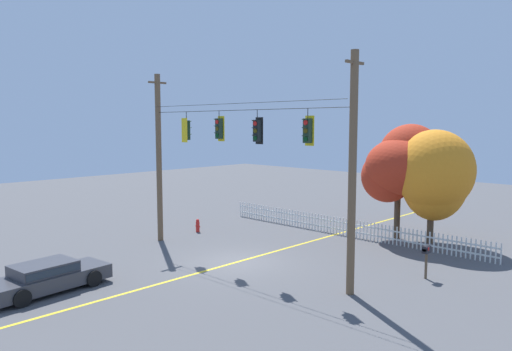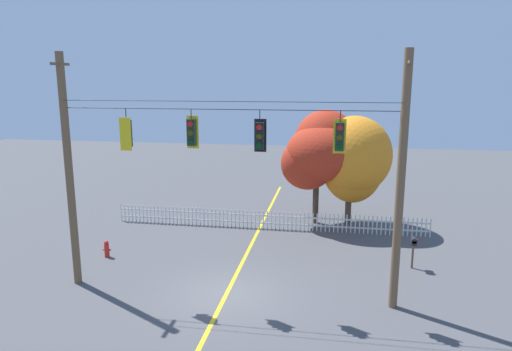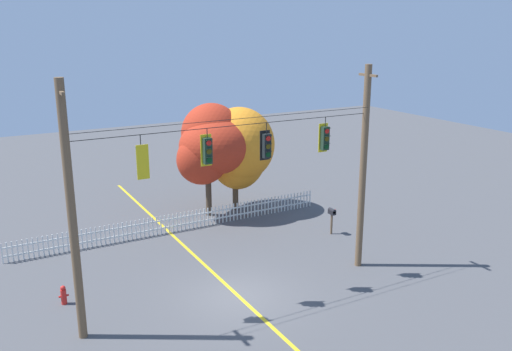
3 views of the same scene
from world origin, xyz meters
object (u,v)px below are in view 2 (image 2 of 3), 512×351
at_px(traffic_signal_eastbound_side, 127,134).
at_px(fire_hydrant, 107,249).
at_px(roadside_mailbox, 413,243).
at_px(autumn_maple_near_fence, 322,150).
at_px(traffic_signal_westbound_side, 340,137).
at_px(autumn_maple_mid, 354,158).
at_px(traffic_signal_southbound_primary, 260,136).
at_px(traffic_signal_northbound_secondary, 192,132).

height_order(traffic_signal_eastbound_side, fire_hydrant, traffic_signal_eastbound_side).
bearing_deg(roadside_mailbox, autumn_maple_near_fence, 125.71).
distance_m(traffic_signal_westbound_side, autumn_maple_mid, 9.93).
height_order(traffic_signal_southbound_primary, traffic_signal_westbound_side, same).
relative_size(autumn_maple_near_fence, roadside_mailbox, 4.56).
relative_size(traffic_signal_southbound_primary, autumn_maple_near_fence, 0.23).
height_order(traffic_signal_eastbound_side, autumn_maple_mid, traffic_signal_eastbound_side).
distance_m(traffic_signal_northbound_secondary, traffic_signal_westbound_side, 5.23).
xyz_separation_m(traffic_signal_northbound_secondary, fire_hydrant, (-5.07, 2.73, -5.77)).
bearing_deg(autumn_maple_near_fence, traffic_signal_eastbound_side, -126.02).
xyz_separation_m(traffic_signal_southbound_primary, autumn_maple_near_fence, (1.95, 9.46, -1.91)).
distance_m(traffic_signal_westbound_side, autumn_maple_near_fence, 9.69).
bearing_deg(fire_hydrant, traffic_signal_northbound_secondary, -28.33).
bearing_deg(autumn_maple_mid, traffic_signal_northbound_secondary, -122.67).
distance_m(autumn_maple_mid, fire_hydrant, 13.59).
bearing_deg(fire_hydrant, traffic_signal_westbound_side, -14.87).
distance_m(traffic_signal_eastbound_side, traffic_signal_westbound_side, 7.69).
distance_m(traffic_signal_southbound_primary, fire_hydrant, 9.84).
xyz_separation_m(traffic_signal_eastbound_side, traffic_signal_northbound_secondary, (2.47, 0.02, 0.09)).
bearing_deg(traffic_signal_southbound_primary, traffic_signal_northbound_secondary, 180.00).
bearing_deg(traffic_signal_westbound_side, autumn_maple_near_fence, 94.83).
bearing_deg(traffic_signal_northbound_secondary, traffic_signal_westbound_side, 0.00).
distance_m(traffic_signal_northbound_secondary, autumn_maple_mid, 11.66).
xyz_separation_m(traffic_signal_northbound_secondary, autumn_maple_mid, (6.16, 9.61, -2.39)).
relative_size(traffic_signal_northbound_secondary, roadside_mailbox, 1.02).
xyz_separation_m(autumn_maple_near_fence, autumn_maple_mid, (1.73, 0.14, -0.41)).
xyz_separation_m(traffic_signal_westbound_side, fire_hydrant, (-10.30, 2.73, -5.72)).
relative_size(traffic_signal_eastbound_side, traffic_signal_westbound_side, 1.04).
bearing_deg(autumn_maple_mid, traffic_signal_westbound_side, -95.55).
relative_size(traffic_signal_eastbound_side, autumn_maple_near_fence, 0.24).
relative_size(traffic_signal_southbound_primary, fire_hydrant, 1.91).
relative_size(traffic_signal_eastbound_side, autumn_maple_mid, 0.25).
relative_size(traffic_signal_southbound_primary, roadside_mailbox, 1.07).
distance_m(traffic_signal_eastbound_side, fire_hydrant, 6.83).
relative_size(traffic_signal_westbound_side, roadside_mailbox, 1.06).
xyz_separation_m(autumn_maple_near_fence, roadside_mailbox, (4.14, -5.75, -3.03)).
height_order(traffic_signal_northbound_secondary, traffic_signal_southbound_primary, same).
bearing_deg(traffic_signal_westbound_side, traffic_signal_northbound_secondary, -180.00).
bearing_deg(traffic_signal_northbound_secondary, autumn_maple_mid, 57.33).
bearing_deg(traffic_signal_eastbound_side, autumn_maple_mid, 48.13).
relative_size(traffic_signal_eastbound_side, roadside_mailbox, 1.09).
xyz_separation_m(traffic_signal_westbound_side, roadside_mailbox, (3.34, 3.71, -4.97)).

